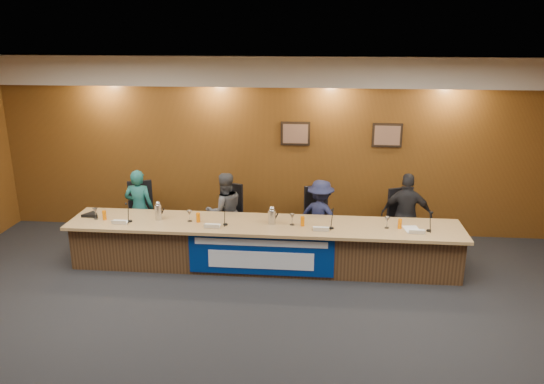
{
  "coord_description": "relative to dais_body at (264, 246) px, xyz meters",
  "views": [
    {
      "loc": [
        0.85,
        -5.28,
        3.67
      ],
      "look_at": [
        0.1,
        2.74,
        1.14
      ],
      "focal_mm": 35.0,
      "sensor_mm": 36.0,
      "label": 1
    }
  ],
  "objects": [
    {
      "name": "floor",
      "position": [
        0.0,
        -2.4,
        -0.35
      ],
      "size": [
        10.0,
        10.0,
        0.0
      ],
      "primitive_type": "plane",
      "color": "black",
      "rests_on": "ground"
    },
    {
      "name": "ceiling",
      "position": [
        0.0,
        -2.4,
        2.85
      ],
      "size": [
        10.0,
        8.0,
        0.04
      ],
      "primitive_type": "cube",
      "color": "silver",
      "rests_on": "wall_back"
    },
    {
      "name": "wall_back",
      "position": [
        0.0,
        1.6,
        1.25
      ],
      "size": [
        10.0,
        0.04,
        3.2
      ],
      "primitive_type": "cube",
      "color": "#5B3513",
      "rests_on": "floor"
    },
    {
      "name": "soffit",
      "position": [
        0.0,
        1.35,
        2.6
      ],
      "size": [
        10.0,
        0.5,
        0.5
      ],
      "primitive_type": "cube",
      "color": "beige",
      "rests_on": "wall_back"
    },
    {
      "name": "dais_body",
      "position": [
        0.0,
        0.0,
        0.0
      ],
      "size": [
        6.0,
        0.8,
        0.7
      ],
      "primitive_type": "cube",
      "color": "#4B301B",
      "rests_on": "floor"
    },
    {
      "name": "dais_top",
      "position": [
        0.0,
        -0.05,
        0.38
      ],
      "size": [
        6.1,
        0.95,
        0.05
      ],
      "primitive_type": "cube",
      "color": "#A57F4E",
      "rests_on": "dais_body"
    },
    {
      "name": "banner",
      "position": [
        0.0,
        -0.41,
        0.03
      ],
      "size": [
        2.2,
        0.02,
        0.65
      ],
      "primitive_type": "cube",
      "color": "navy",
      "rests_on": "dais_body"
    },
    {
      "name": "banner_text_upper",
      "position": [
        0.0,
        -0.43,
        0.23
      ],
      "size": [
        2.0,
        0.01,
        0.1
      ],
      "primitive_type": "cube",
      "color": "silver",
      "rests_on": "banner"
    },
    {
      "name": "banner_text_lower",
      "position": [
        0.0,
        -0.43,
        -0.05
      ],
      "size": [
        1.6,
        0.01,
        0.28
      ],
      "primitive_type": "cube",
      "color": "silver",
      "rests_on": "banner"
    },
    {
      "name": "wall_photo_left",
      "position": [
        0.4,
        1.57,
        1.5
      ],
      "size": [
        0.52,
        0.04,
        0.42
      ],
      "primitive_type": "cube",
      "color": "black",
      "rests_on": "wall_back"
    },
    {
      "name": "wall_photo_right",
      "position": [
        2.0,
        1.57,
        1.5
      ],
      "size": [
        0.52,
        0.04,
        0.42
      ],
      "primitive_type": "cube",
      "color": "black",
      "rests_on": "wall_back"
    },
    {
      "name": "panelist_a",
      "position": [
        -2.23,
        0.67,
        0.33
      ],
      "size": [
        0.5,
        0.33,
        1.36
      ],
      "primitive_type": "imported",
      "rotation": [
        0.0,
        0.0,
        3.15
      ],
      "color": "#17524E",
      "rests_on": "floor"
    },
    {
      "name": "panelist_b",
      "position": [
        -0.74,
        0.67,
        0.32
      ],
      "size": [
        0.8,
        0.73,
        1.34
      ],
      "primitive_type": "imported",
      "rotation": [
        0.0,
        0.0,
        3.57
      ],
      "color": "#434448",
      "rests_on": "floor"
    },
    {
      "name": "panelist_c",
      "position": [
        0.88,
        0.67,
        0.28
      ],
      "size": [
        0.93,
        0.75,
        1.26
      ],
      "primitive_type": "imported",
      "rotation": [
        0.0,
        0.0,
        2.74
      ],
      "color": "#191C3B",
      "rests_on": "floor"
    },
    {
      "name": "panelist_d",
      "position": [
        2.29,
        0.67,
        0.35
      ],
      "size": [
        0.87,
        0.46,
        1.41
      ],
      "primitive_type": "imported",
      "rotation": [
        0.0,
        0.0,
        3.0
      ],
      "color": "black",
      "rests_on": "floor"
    },
    {
      "name": "office_chair_a",
      "position": [
        -2.23,
        0.77,
        0.13
      ],
      "size": [
        0.62,
        0.62,
        0.08
      ],
      "primitive_type": "cube",
      "rotation": [
        0.0,
        0.0,
        0.37
      ],
      "color": "black",
      "rests_on": "floor"
    },
    {
      "name": "office_chair_b",
      "position": [
        -0.74,
        0.77,
        0.13
      ],
      "size": [
        0.6,
        0.6,
        0.08
      ],
      "primitive_type": "cube",
      "rotation": [
        0.0,
        0.0,
        -0.31
      ],
      "color": "black",
      "rests_on": "floor"
    },
    {
      "name": "office_chair_c",
      "position": [
        0.88,
        0.77,
        0.13
      ],
      "size": [
        0.62,
        0.62,
        0.08
      ],
      "primitive_type": "cube",
      "rotation": [
        0.0,
        0.0,
        0.38
      ],
      "color": "black",
      "rests_on": "floor"
    },
    {
      "name": "office_chair_d",
      "position": [
        2.29,
        0.77,
        0.13
      ],
      "size": [
        0.63,
        0.63,
        0.08
      ],
      "primitive_type": "cube",
      "rotation": [
        0.0,
        0.0,
        0.4
      ],
      "color": "black",
      "rests_on": "floor"
    },
    {
      "name": "nameplate_a",
      "position": [
        -2.2,
        -0.31,
        0.45
      ],
      "size": [
        0.24,
        0.08,
        0.1
      ],
      "primitive_type": "cube",
      "rotation": [
        0.31,
        0.0,
        0.0
      ],
      "color": "white",
      "rests_on": "dais_top"
    },
    {
      "name": "microphone_a",
      "position": [
        -2.08,
        -0.17,
        0.41
      ],
      "size": [
        0.07,
        0.07,
        0.02
      ],
      "primitive_type": "cylinder",
      "color": "black",
      "rests_on": "dais_top"
    },
    {
      "name": "juice_glass_a",
      "position": [
        -2.51,
        -0.12,
        0.47
      ],
      "size": [
        0.06,
        0.06,
        0.15
      ],
      "primitive_type": "cylinder",
      "color": "orange",
      "rests_on": "dais_top"
    },
    {
      "name": "water_glass_a",
      "position": [
        -2.66,
        -0.11,
        0.49
      ],
      "size": [
        0.08,
        0.08,
        0.18
      ],
      "primitive_type": "cylinder",
      "color": "silver",
      "rests_on": "dais_top"
    },
    {
      "name": "nameplate_b",
      "position": [
        -0.75,
        -0.34,
        0.45
      ],
      "size": [
        0.24,
        0.08,
        0.1
      ],
      "primitive_type": "cube",
      "rotation": [
        0.31,
        0.0,
        0.0
      ],
      "color": "white",
      "rests_on": "dais_top"
    },
    {
      "name": "microphone_b",
      "position": [
        -0.57,
        -0.17,
        0.41
      ],
      "size": [
        0.07,
        0.07,
        0.02
      ],
      "primitive_type": "cylinder",
      "color": "black",
      "rests_on": "dais_top"
    },
    {
      "name": "juice_glass_b",
      "position": [
        -1.02,
        -0.09,
        0.47
      ],
      "size": [
        0.06,
        0.06,
        0.15
      ],
      "primitive_type": "cylinder",
      "color": "orange",
      "rests_on": "dais_top"
    },
    {
      "name": "water_glass_b",
      "position": [
        -1.16,
        -0.07,
        0.49
      ],
      "size": [
        0.08,
        0.08,
        0.18
      ],
      "primitive_type": "cylinder",
      "color": "silver",
      "rests_on": "dais_top"
    },
    {
      "name": "nameplate_c",
      "position": [
        0.89,
        -0.31,
        0.45
      ],
      "size": [
        0.24,
        0.08,
        0.1
      ],
      "primitive_type": "cube",
      "rotation": [
        0.31,
        0.0,
        0.0
      ],
      "color": "white",
      "rests_on": "dais_top"
    },
    {
      "name": "microphone_c",
      "position": [
        1.05,
        -0.17,
        0.41
      ],
      "size": [
        0.07,
        0.07,
        0.02
      ],
      "primitive_type": "cylinder",
      "color": "black",
      "rests_on": "dais_top"
    },
    {
      "name": "juice_glass_c",
      "position": [
        0.61,
        -0.1,
        0.47
      ],
      "size": [
        0.06,
        0.06,
        0.15
      ],
      "primitive_type": "cylinder",
      "color": "orange",
      "rests_on": "dais_top"
    },
    {
      "name": "water_glass_c",
      "position": [
        0.45,
        -0.07,
        0.49
      ],
      "size": [
        0.08,
        0.08,
        0.18
      ],
      "primitive_type": "cylinder",
      "color": "silver",
      "rests_on": "dais_top"
    },
    {
      "name": "nameplate_d",
      "position": [
        2.29,
        -0.29,
        0.45
      ],
      "size": [
        0.24,
        0.08,
        0.1
      ],
      "primitive_type": "cube",
      "rotation": [
        0.31,
        0.0,
        0.0
      ],
      "color": "white",
      "rests_on": "dais_top"
    },
    {
      "name": "microphone_d",
      "position": [
        2.49,
        -0.14,
        0.41
      ],
      "size": [
        0.07,
        0.07,
        0.02
      ],
      "primitive_type": "cylinder",
      "color": "black",
      "rests_on": "dais_top"
    },
    {
      "name": "juice_glass_d",
      "position": [
        2.07,
        -0.07,
        0.47
      ],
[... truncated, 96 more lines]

